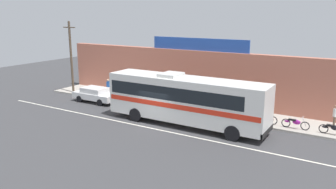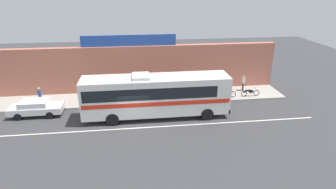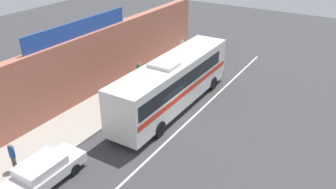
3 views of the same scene
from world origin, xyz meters
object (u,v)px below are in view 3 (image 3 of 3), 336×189
at_px(parked_car, 43,172).
at_px(pedestrian_near_shop, 139,71).
at_px(pedestrian_far_left, 12,154).
at_px(pedestrian_by_curb, 182,45).
at_px(motorcycle_black, 197,52).
at_px(motorcycle_orange, 172,68).
at_px(motorcycle_red, 185,61).
at_px(intercity_bus, 173,81).

height_order(parked_car, pedestrian_near_shop, pedestrian_near_shop).
distance_m(pedestrian_far_left, pedestrian_by_curb, 19.95).
bearing_deg(motorcycle_black, motorcycle_orange, 179.61).
bearing_deg(pedestrian_near_shop, pedestrian_far_left, -175.82).
xyz_separation_m(motorcycle_red, pedestrian_near_shop, (-5.19, 1.42, 0.56)).
bearing_deg(pedestrian_near_shop, pedestrian_by_curb, 1.76).
relative_size(intercity_bus, pedestrian_by_curb, 7.28).
bearing_deg(parked_car, motorcycle_red, 4.92).
relative_size(motorcycle_orange, pedestrian_far_left, 1.14).
bearing_deg(parked_car, pedestrian_by_curb, 9.08).
bearing_deg(pedestrian_far_left, motorcycle_orange, -1.58).
height_order(pedestrian_near_shop, pedestrian_by_curb, pedestrian_near_shop).
height_order(motorcycle_red, motorcycle_black, same).
relative_size(intercity_bus, parked_car, 2.77).
height_order(parked_car, pedestrian_far_left, pedestrian_far_left).
relative_size(pedestrian_near_shop, pedestrian_by_curb, 1.02).
distance_m(motorcycle_black, pedestrian_far_left, 20.06).
distance_m(intercity_bus, motorcycle_red, 7.98).
xyz_separation_m(motorcycle_black, pedestrian_near_shop, (-7.63, 1.36, 0.56)).
relative_size(parked_car, motorcycle_black, 2.31).
xyz_separation_m(intercity_bus, motorcycle_black, (9.70, 3.04, -1.50)).
distance_m(motorcycle_black, pedestrian_by_curb, 1.69).
relative_size(motorcycle_red, pedestrian_near_shop, 1.12).
distance_m(intercity_bus, parked_car, 10.35).
bearing_deg(motorcycle_red, parked_car, -175.08).
height_order(motorcycle_black, pedestrian_near_shop, pedestrian_near_shop).
bearing_deg(motorcycle_black, motorcycle_red, -178.55).
xyz_separation_m(motorcycle_orange, pedestrian_far_left, (-15.38, 0.42, 0.56)).
distance_m(intercity_bus, pedestrian_by_curb, 10.67).
xyz_separation_m(intercity_bus, pedestrian_far_left, (-10.35, 3.50, -0.94)).
xyz_separation_m(parked_car, pedestrian_far_left, (-0.19, 2.02, 0.38)).
distance_m(intercity_bus, motorcycle_black, 10.27).
xyz_separation_m(motorcycle_red, pedestrian_by_curb, (2.32, 1.65, 0.54)).
bearing_deg(motorcycle_black, intercity_bus, -162.57).
distance_m(parked_car, pedestrian_by_curb, 19.98).
bearing_deg(motorcycle_black, pedestrian_near_shop, 169.88).
bearing_deg(intercity_bus, parked_car, 171.69).
relative_size(intercity_bus, motorcycle_orange, 6.32).
relative_size(intercity_bus, pedestrian_far_left, 7.19).
bearing_deg(parked_car, pedestrian_far_left, 95.49).
relative_size(motorcycle_black, pedestrian_near_shop, 1.12).
bearing_deg(pedestrian_far_left, intercity_bus, -18.68).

